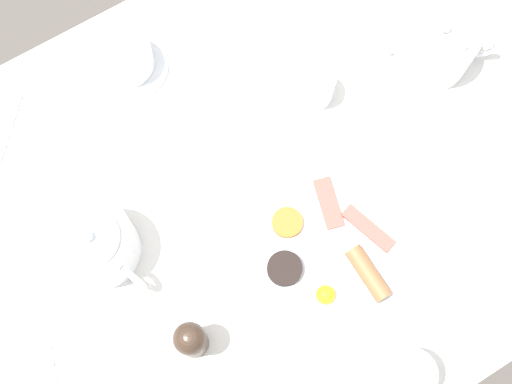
# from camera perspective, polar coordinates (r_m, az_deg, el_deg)

# --- Properties ---
(ground_plane) EXTENTS (8.00, 8.00, 0.00)m
(ground_plane) POSITION_cam_1_polar(r_m,az_deg,el_deg) (1.91, -0.00, -6.60)
(ground_plane) COLOR #4C4742
(table) EXTENTS (0.86, 1.18, 0.77)m
(table) POSITION_cam_1_polar(r_m,az_deg,el_deg) (1.24, -0.00, -1.24)
(table) COLOR silver
(table) RESTS_ON ground_plane
(breakfast_plate) EXTENTS (0.29, 0.29, 0.04)m
(breakfast_plate) POSITION_cam_1_polar(r_m,az_deg,el_deg) (1.14, 5.67, -4.82)
(breakfast_plate) COLOR white
(breakfast_plate) RESTS_ON table
(teapot_near) EXTENTS (0.20, 0.13, 0.12)m
(teapot_near) POSITION_cam_1_polar(r_m,az_deg,el_deg) (1.12, -12.67, -4.17)
(teapot_near) COLOR white
(teapot_near) RESTS_ON table
(teapot_far) EXTENTS (0.13, 0.19, 0.12)m
(teapot_far) POSITION_cam_1_polar(r_m,az_deg,el_deg) (1.25, 14.33, 11.35)
(teapot_far) COLOR white
(teapot_far) RESTS_ON table
(teacup_with_saucer_left) EXTENTS (0.14, 0.14, 0.06)m
(teacup_with_saucer_left) POSITION_cam_1_polar(r_m,az_deg,el_deg) (1.24, -10.36, 10.40)
(teacup_with_saucer_left) COLOR white
(teacup_with_saucer_left) RESTS_ON table
(water_glass_short) EXTENTS (0.07, 0.07, 0.12)m
(water_glass_short) POSITION_cam_1_polar(r_m,az_deg,el_deg) (1.08, 11.74, -14.17)
(water_glass_short) COLOR white
(water_glass_short) RESTS_ON table
(creamer_jug) EXTENTS (0.09, 0.06, 0.07)m
(creamer_jug) POSITION_cam_1_polar(r_m,az_deg,el_deg) (1.20, 4.73, 8.48)
(creamer_jug) COLOR white
(creamer_jug) RESTS_ON table
(salt_grinder) EXTENTS (0.05, 0.05, 0.11)m
(salt_grinder) POSITION_cam_1_polar(r_m,az_deg,el_deg) (1.07, -5.21, -11.72)
(salt_grinder) COLOR #38281E
(salt_grinder) RESTS_ON table
(fork_by_plate) EXTENTS (0.13, 0.12, 0.00)m
(fork_by_plate) POSITION_cam_1_polar(r_m,az_deg,el_deg) (1.27, -19.47, 4.05)
(fork_by_plate) COLOR silver
(fork_by_plate) RESTS_ON table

